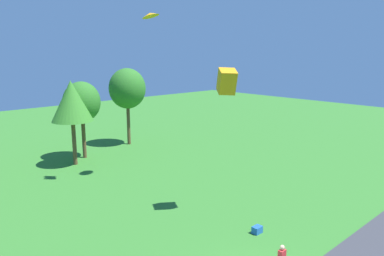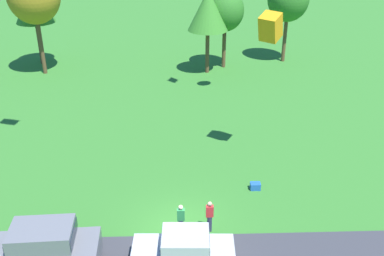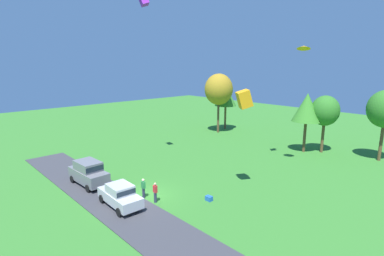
% 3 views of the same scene
% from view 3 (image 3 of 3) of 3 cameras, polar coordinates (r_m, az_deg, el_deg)
% --- Properties ---
extents(ground_plane, '(120.00, 120.00, 0.00)m').
position_cam_3_polar(ground_plane, '(26.81, -8.56, -12.69)').
color(ground_plane, '#337528').
extents(pavement_strip, '(36.00, 4.40, 0.06)m').
position_cam_3_polar(pavement_strip, '(25.52, -13.77, -14.19)').
color(pavement_strip, '#38383D').
rests_on(pavement_strip, ground).
extents(car_suv_by_flagpole, '(4.68, 2.21, 2.28)m').
position_cam_3_polar(car_suv_by_flagpole, '(29.89, -19.11, -7.91)').
color(car_suv_by_flagpole, slate).
rests_on(car_suv_by_flagpole, ground).
extents(car_sedan_far_end, '(4.46, 2.09, 1.84)m').
position_cam_3_polar(car_sedan_far_end, '(24.97, -13.55, -12.23)').
color(car_sedan_far_end, '#B7B7BC').
rests_on(car_sedan_far_end, ground).
extents(person_on_lawn, '(0.36, 0.24, 1.71)m').
position_cam_3_polar(person_on_lawn, '(26.20, -9.23, -11.23)').
color(person_on_lawn, '#2D334C').
rests_on(person_on_lawn, ground).
extents(person_beside_suv, '(0.36, 0.24, 1.71)m').
position_cam_3_polar(person_beside_suv, '(25.26, -7.02, -12.07)').
color(person_beside_suv, '#2D334C').
rests_on(person_beside_suv, ground).
extents(tree_center_back, '(3.67, 3.67, 7.75)m').
position_cam_3_polar(tree_center_back, '(52.08, 6.44, 6.19)').
color(tree_center_back, brown).
rests_on(tree_center_back, ground).
extents(tree_far_left, '(4.58, 4.58, 9.68)m').
position_cam_3_polar(tree_far_left, '(49.04, 5.11, 7.33)').
color(tree_far_left, brown).
rests_on(tree_far_left, ground).
extents(tree_lone_near, '(3.61, 3.61, 7.62)m').
position_cam_3_polar(tree_lone_near, '(40.53, 21.04, 3.63)').
color(tree_lone_near, brown).
rests_on(tree_lone_near, ground).
extents(tree_left_of_center, '(3.48, 3.48, 7.34)m').
position_cam_3_polar(tree_left_of_center, '(41.23, 24.01, 2.98)').
color(tree_left_of_center, brown).
rests_on(tree_left_of_center, ground).
extents(cooler_box, '(0.56, 0.40, 0.40)m').
position_cam_3_polar(cooler_box, '(25.68, 3.25, -13.24)').
color(cooler_box, blue).
rests_on(cooler_box, ground).
extents(kite_delta_trailing_tail, '(1.75, 1.76, 0.61)m').
position_cam_3_polar(kite_delta_trailing_tail, '(31.90, 20.51, 14.20)').
color(kite_delta_trailing_tail, orange).
extents(kite_box_high_left, '(1.56, 1.70, 1.66)m').
position_cam_3_polar(kite_box_high_left, '(25.31, 9.92, 5.45)').
color(kite_box_high_left, orange).
extents(kite_box_near_flag, '(1.28, 1.16, 1.41)m').
position_cam_3_polar(kite_box_near_flag, '(34.30, -9.20, 22.91)').
color(kite_box_near_flag, purple).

